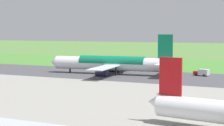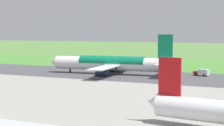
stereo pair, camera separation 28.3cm
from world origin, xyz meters
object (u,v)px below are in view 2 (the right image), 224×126
at_px(airliner_main, 113,63).
at_px(traffic_cone_orange, 111,62).
at_px(service_truck_fuel, 167,89).
at_px(service_truck_baggage, 202,72).
at_px(no_stopping_sign, 115,60).

relative_size(airliner_main, traffic_cone_orange, 98.45).
height_order(service_truck_fuel, traffic_cone_orange, service_truck_fuel).
height_order(service_truck_baggage, no_stopping_sign, no_stopping_sign).
distance_m(airliner_main, service_truck_baggage, 34.40).
xyz_separation_m(service_truck_baggage, traffic_cone_orange, (57.31, -40.69, -1.13)).
relative_size(service_truck_baggage, traffic_cone_orange, 11.25).
relative_size(service_truck_fuel, traffic_cone_orange, 10.76).
distance_m(service_truck_fuel, traffic_cone_orange, 102.37).
bearing_deg(airliner_main, service_truck_baggage, -164.29).
relative_size(airliner_main, service_truck_fuel, 9.15).
bearing_deg(airliner_main, traffic_cone_orange, -64.06).
distance_m(service_truck_baggage, no_stopping_sign, 65.52).
relative_size(airliner_main, no_stopping_sign, 20.01).
bearing_deg(no_stopping_sign, airliner_main, 113.51).
bearing_deg(service_truck_fuel, service_truck_baggage, -90.50).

